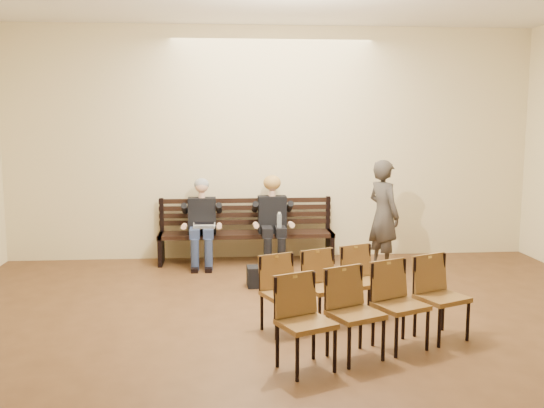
{
  "coord_description": "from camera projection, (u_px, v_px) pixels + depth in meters",
  "views": [
    {
      "loc": [
        -0.77,
        -4.2,
        2.13
      ],
      "look_at": [
        -0.08,
        4.05,
        0.96
      ],
      "focal_mm": 40.0,
      "sensor_mm": 36.0,
      "label": 1
    }
  ],
  "objects": [
    {
      "name": "ground",
      "position": [
        328.0,
        407.0,
        4.51
      ],
      "size": [
        10.0,
        10.0,
        0.0
      ],
      "primitive_type": "plane",
      "color": "brown",
      "rests_on": "ground"
    },
    {
      "name": "room_walls",
      "position": [
        315.0,
        68.0,
        4.93
      ],
      "size": [
        8.02,
        10.01,
        3.51
      ],
      "color": "beige",
      "rests_on": "ground"
    },
    {
      "name": "bench",
      "position": [
        246.0,
        247.0,
        9.03
      ],
      "size": [
        2.6,
        0.9,
        0.45
      ],
      "primitive_type": "cube",
      "color": "black",
      "rests_on": "ground"
    },
    {
      "name": "seated_man",
      "position": [
        202.0,
        224.0,
        8.8
      ],
      "size": [
        0.5,
        0.69,
        1.2
      ],
      "primitive_type": null,
      "color": "black",
      "rests_on": "ground"
    },
    {
      "name": "seated_woman",
      "position": [
        273.0,
        224.0,
        8.89
      ],
      "size": [
        0.51,
        0.71,
        1.2
      ],
      "primitive_type": null,
      "color": "black",
      "rests_on": "ground"
    },
    {
      "name": "laptop",
      "position": [
        204.0,
        228.0,
        8.68
      ],
      "size": [
        0.33,
        0.27,
        0.23
      ],
      "primitive_type": "cube",
      "rotation": [
        0.0,
        0.0,
        0.05
      ],
      "color": "silver",
      "rests_on": "bench"
    },
    {
      "name": "water_bottle",
      "position": [
        279.0,
        229.0,
        8.66
      ],
      "size": [
        0.08,
        0.08,
        0.23
      ],
      "primitive_type": "cylinder",
      "rotation": [
        0.0,
        0.0,
        -0.2
      ],
      "color": "silver",
      "rests_on": "bench"
    },
    {
      "name": "bag",
      "position": [
        261.0,
        276.0,
        7.72
      ],
      "size": [
        0.37,
        0.26,
        0.26
      ],
      "primitive_type": "cube",
      "rotation": [
        0.0,
        0.0,
        0.04
      ],
      "color": "black",
      "rests_on": "ground"
    },
    {
      "name": "passerby",
      "position": [
        384.0,
        207.0,
        8.5
      ],
      "size": [
        0.66,
        0.77,
        1.8
      ],
      "primitive_type": "imported",
      "rotation": [
        0.0,
        0.0,
        2.0
      ],
      "color": "#35302B",
      "rests_on": "ground"
    },
    {
      "name": "chair_row_front",
      "position": [
        326.0,
        288.0,
        6.27
      ],
      "size": [
        1.44,
        0.92,
        0.77
      ],
      "primitive_type": "cube",
      "rotation": [
        0.0,
        0.0,
        0.4
      ],
      "color": "brown",
      "rests_on": "ground"
    },
    {
      "name": "chair_row_back",
      "position": [
        379.0,
        310.0,
        5.48
      ],
      "size": [
        1.98,
        1.2,
        0.81
      ],
      "primitive_type": "cube",
      "rotation": [
        0.0,
        0.0,
        0.42
      ],
      "color": "brown",
      "rests_on": "ground"
    }
  ]
}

